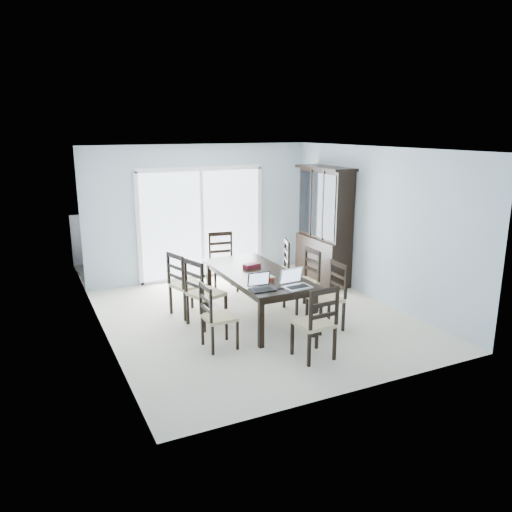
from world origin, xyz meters
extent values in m
plane|color=beige|center=(0.00, 0.00, 0.00)|extent=(5.00, 5.00, 0.00)
plane|color=white|center=(0.00, 0.00, 2.60)|extent=(5.00, 5.00, 0.00)
cube|color=#A5B8C5|center=(0.00, 2.50, 1.30)|extent=(4.50, 0.02, 2.60)
cube|color=#A5B8C5|center=(-2.25, 0.00, 1.30)|extent=(0.02, 5.00, 2.60)
cube|color=#A5B8C5|center=(2.25, 0.00, 1.30)|extent=(0.02, 5.00, 2.60)
cube|color=gray|center=(0.00, 3.50, -0.05)|extent=(4.50, 2.00, 0.10)
cube|color=#99999E|center=(0.00, 4.50, 0.55)|extent=(4.50, 0.06, 1.10)
cube|color=black|center=(0.00, 0.00, 0.73)|extent=(1.00, 2.20, 0.04)
cube|color=black|center=(0.00, 0.00, 0.67)|extent=(0.88, 2.08, 0.10)
cube|color=black|center=(-0.42, -1.00, 0.34)|extent=(0.07, 0.07, 0.69)
cube|color=black|center=(0.42, -1.00, 0.34)|extent=(0.07, 0.07, 0.69)
cube|color=black|center=(-0.42, 1.00, 0.34)|extent=(0.07, 0.07, 0.69)
cube|color=black|center=(0.42, 1.00, 0.34)|extent=(0.07, 0.07, 0.69)
cube|color=black|center=(2.01, 1.25, 0.42)|extent=(0.45, 1.30, 0.85)
cube|color=black|center=(2.04, 1.25, 1.50)|extent=(0.38, 1.30, 1.30)
cube|color=black|center=(2.01, 1.25, 2.17)|extent=(0.50, 1.38, 0.05)
cube|color=black|center=(1.84, 0.83, 1.50)|extent=(0.02, 0.36, 1.18)
cube|color=black|center=(1.84, 1.25, 1.50)|extent=(0.02, 0.36, 1.18)
cube|color=black|center=(1.84, 1.67, 1.50)|extent=(0.02, 0.36, 1.18)
cube|color=silver|center=(0.00, 2.48, 1.05)|extent=(2.40, 0.02, 2.10)
cube|color=white|center=(0.00, 2.46, 2.14)|extent=(2.52, 0.05, 0.08)
cube|color=white|center=(0.00, 2.46, 1.05)|extent=(0.06, 0.05, 2.10)
cube|color=white|center=(0.00, 2.46, 0.03)|extent=(2.52, 0.05, 0.05)
cube|color=black|center=(-1.10, -0.58, 0.20)|extent=(0.03, 0.03, 0.40)
cube|color=black|center=(-1.09, -0.94, 0.20)|extent=(0.03, 0.03, 0.40)
cube|color=black|center=(-0.75, -0.57, 0.20)|extent=(0.03, 0.03, 0.40)
cube|color=black|center=(-0.73, -0.92, 0.20)|extent=(0.03, 0.03, 0.40)
cube|color=#C3B782|center=(-0.92, -0.75, 0.43)|extent=(0.41, 0.41, 0.05)
cube|color=black|center=(-1.05, 0.23, 0.23)|extent=(0.05, 0.05, 0.46)
cube|color=black|center=(-0.93, -0.17, 0.23)|extent=(0.05, 0.05, 0.46)
cube|color=black|center=(-0.66, 0.35, 0.23)|extent=(0.05, 0.05, 0.46)
cube|color=black|center=(-0.54, -0.05, 0.23)|extent=(0.05, 0.05, 0.46)
cube|color=#C3B782|center=(-0.80, 0.09, 0.49)|extent=(0.57, 0.57, 0.05)
cube|color=black|center=(-1.16, 0.76, 0.23)|extent=(0.05, 0.05, 0.46)
cube|color=black|center=(-1.05, 0.37, 0.23)|extent=(0.05, 0.05, 0.46)
cube|color=black|center=(-0.77, 0.88, 0.23)|extent=(0.05, 0.05, 0.46)
cube|color=black|center=(-0.66, 0.49, 0.23)|extent=(0.05, 0.05, 0.46)
cube|color=#C3B782|center=(-0.91, 0.63, 0.49)|extent=(0.55, 0.55, 0.05)
cube|color=black|center=(0.92, -1.01, 0.22)|extent=(0.04, 0.04, 0.44)
cube|color=black|center=(0.93, -0.62, 0.22)|extent=(0.04, 0.04, 0.44)
cube|color=black|center=(0.53, -1.00, 0.22)|extent=(0.04, 0.04, 0.44)
cube|color=black|center=(0.54, -0.61, 0.22)|extent=(0.04, 0.04, 0.44)
cube|color=#C3B782|center=(0.73, -0.81, 0.47)|extent=(0.44, 0.44, 0.05)
cube|color=black|center=(1.01, -0.15, 0.22)|extent=(0.04, 0.04, 0.44)
cube|color=black|center=(1.00, 0.24, 0.22)|extent=(0.04, 0.04, 0.44)
cube|color=black|center=(0.62, -0.16, 0.22)|extent=(0.04, 0.04, 0.44)
cube|color=black|center=(0.61, 0.23, 0.22)|extent=(0.04, 0.04, 0.44)
cube|color=#C3B782|center=(0.81, 0.04, 0.47)|extent=(0.45, 0.45, 0.05)
cube|color=black|center=(0.83, 0.52, 0.23)|extent=(0.05, 0.05, 0.45)
cube|color=black|center=(0.96, 0.89, 0.23)|extent=(0.05, 0.05, 0.45)
cube|color=black|center=(0.45, 0.65, 0.23)|extent=(0.05, 0.05, 0.45)
cube|color=black|center=(0.59, 1.03, 0.23)|extent=(0.05, 0.05, 0.45)
cube|color=#C3B782|center=(0.71, 0.77, 0.48)|extent=(0.57, 0.57, 0.05)
cube|color=black|center=(-0.13, -1.76, 0.22)|extent=(0.04, 0.04, 0.44)
cube|color=black|center=(0.26, -1.74, 0.22)|extent=(0.04, 0.04, 0.44)
cube|color=black|center=(-0.15, -1.37, 0.22)|extent=(0.04, 0.04, 0.44)
cube|color=black|center=(0.24, -1.35, 0.22)|extent=(0.04, 0.04, 0.44)
cube|color=#C3B782|center=(0.06, -1.56, 0.47)|extent=(0.45, 0.45, 0.05)
cube|color=black|center=(0.30, 1.71, 0.23)|extent=(0.04, 0.04, 0.46)
cube|color=black|center=(-0.11, 1.77, 0.23)|extent=(0.04, 0.04, 0.46)
cube|color=black|center=(0.24, 1.31, 0.23)|extent=(0.04, 0.04, 0.46)
cube|color=black|center=(-0.17, 1.37, 0.23)|extent=(0.04, 0.04, 0.46)
cube|color=#C3B782|center=(0.07, 1.54, 0.49)|extent=(0.51, 0.51, 0.05)
cube|color=black|center=(-0.31, -0.82, 0.76)|extent=(0.34, 0.25, 0.02)
cube|color=silver|center=(-0.31, -0.82, 0.87)|extent=(0.29, 0.06, 0.17)
cube|color=silver|center=(0.16, -0.94, 0.76)|extent=(0.39, 0.29, 0.02)
cube|color=silver|center=(0.16, -0.94, 0.89)|extent=(0.33, 0.07, 0.20)
cube|color=maroon|center=(-0.08, -0.38, 0.77)|extent=(0.26, 0.21, 0.03)
cube|color=gold|center=(-0.07, -0.38, 0.79)|extent=(0.28, 0.22, 0.01)
cube|color=black|center=(-0.06, -0.88, 0.76)|extent=(0.11, 0.08, 0.01)
cube|color=#55111E|center=(0.03, 0.25, 0.78)|extent=(0.29, 0.18, 0.07)
cube|color=maroon|center=(-0.40, 3.67, 0.43)|extent=(1.82, 1.64, 0.85)
cube|color=gray|center=(-0.40, 3.67, 0.88)|extent=(1.87, 1.69, 0.06)
camera|label=1|loc=(-3.18, -6.61, 2.89)|focal=35.00mm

